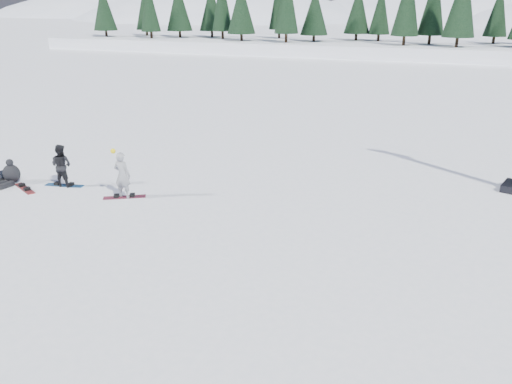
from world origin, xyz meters
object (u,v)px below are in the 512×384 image
snowboard_loose_b (25,188)px  gear_bag (3,175)px  snowboarder_woman (122,175)px  seated_rider (10,174)px  snowboarder_man (61,165)px

snowboard_loose_b → gear_bag: bearing=-171.8°
snowboarder_woman → seated_rider: bearing=2.0°
snowboard_loose_b → snowboarder_woman: bearing=35.6°
snowboarder_man → gear_bag: size_ratio=3.65×
gear_bag → snowboard_loose_b: (1.64, -0.59, -0.14)m
snowboarder_man → gear_bag: 2.91m
snowboarder_man → snowboarder_woman: bearing=170.6°
seated_rider → snowboard_loose_b: (0.94, -0.33, -0.36)m
snowboarder_woman → snowboarder_man: 2.90m
snowboarder_woman → seated_rider: snowboarder_woman is taller
gear_bag → snowboard_loose_b: bearing=-19.8°
snowboarder_woman → snowboarder_man: (-2.88, 0.26, -0.04)m
snowboarder_woman → snowboard_loose_b: 4.19m
snowboarder_man → snowboard_loose_b: bearing=29.7°
snowboarder_woman → snowboard_loose_b: (-4.06, -0.54, -0.85)m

